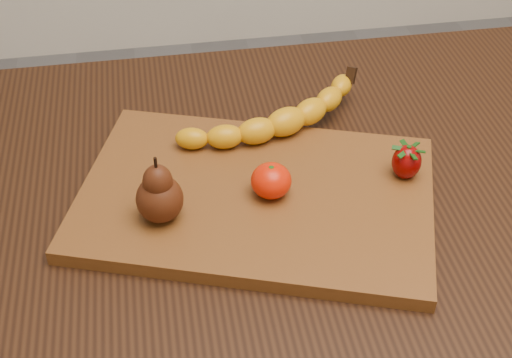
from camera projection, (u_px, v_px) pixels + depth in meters
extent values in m
cube|color=black|center=(280.00, 187.00, 0.98)|extent=(1.00, 0.70, 0.04)
cylinder|color=black|center=(22.00, 261.00, 1.40)|extent=(0.05, 0.05, 0.72)
cylinder|color=black|center=(457.00, 209.00, 1.51)|extent=(0.05, 0.05, 0.72)
cube|color=brown|center=(256.00, 197.00, 0.92)|extent=(0.52, 0.43, 0.02)
ellipsoid|color=red|center=(271.00, 181.00, 0.90)|extent=(0.07, 0.07, 0.04)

